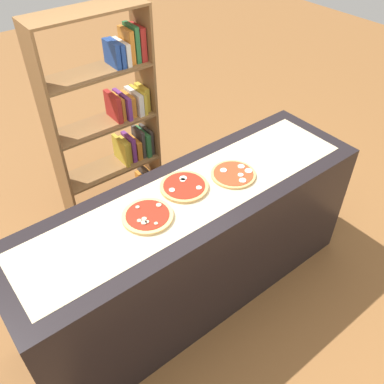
{
  "coord_description": "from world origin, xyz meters",
  "views": [
    {
      "loc": [
        -1.11,
        -1.41,
        2.49
      ],
      "look_at": [
        0.0,
        0.0,
        0.93
      ],
      "focal_mm": 38.69,
      "sensor_mm": 36.0,
      "label": 1
    }
  ],
  "objects": [
    {
      "name": "ground_plane",
      "position": [
        0.0,
        0.0,
        0.0
      ],
      "size": [
        12.0,
        12.0,
        0.0
      ],
      "primitive_type": "plane",
      "color": "brown"
    },
    {
      "name": "counter",
      "position": [
        0.0,
        0.0,
        0.46
      ],
      "size": [
        2.29,
        0.67,
        0.91
      ],
      "primitive_type": "cube",
      "color": "black",
      "rests_on": "ground_plane"
    },
    {
      "name": "parchment_paper",
      "position": [
        0.0,
        0.0,
        0.92
      ],
      "size": [
        2.1,
        0.47,
        0.0
      ],
      "primitive_type": "cube",
      "color": "beige",
      "rests_on": "counter"
    },
    {
      "name": "pizza_mushroom_0",
      "position": [
        -0.31,
        -0.0,
        0.93
      ],
      "size": [
        0.28,
        0.28,
        0.03
      ],
      "color": "#DBB26B",
      "rests_on": "parchment_paper"
    },
    {
      "name": "pizza_mozzarella_1",
      "position": [
        0.0,
        0.07,
        0.93
      ],
      "size": [
        0.29,
        0.29,
        0.03
      ],
      "color": "tan",
      "rests_on": "parchment_paper"
    },
    {
      "name": "pizza_mozzarella_2",
      "position": [
        0.31,
        -0.02,
        0.93
      ],
      "size": [
        0.27,
        0.27,
        0.02
      ],
      "color": "tan",
      "rests_on": "parchment_paper"
    },
    {
      "name": "bookshelf",
      "position": [
        0.14,
        1.13,
        0.83
      ],
      "size": [
        0.82,
        0.29,
        1.66
      ],
      "color": "brown",
      "rests_on": "ground_plane"
    }
  ]
}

